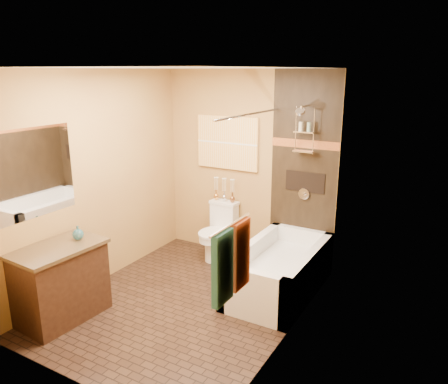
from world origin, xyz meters
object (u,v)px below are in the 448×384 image
Objects in this scene: sunset_painting at (227,143)px; bathtub at (279,274)px; toilet at (218,231)px; vanity at (61,282)px.

bathtub is (1.09, -0.73, -1.33)m from sunset_painting.
toilet is at bearing 156.82° from bathtub.
vanity is at bearing -104.85° from toilet.
sunset_painting is at bearing 91.95° from toilet.
vanity is at bearing -105.05° from sunset_painting.
vanity is at bearing -136.84° from bathtub.
vanity is (-0.63, -2.09, 0.01)m from toilet.
bathtub is at bearing -21.23° from toilet.
sunset_painting is 0.60× the size of bathtub.
toilet is (-1.09, 0.47, 0.16)m from bathtub.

